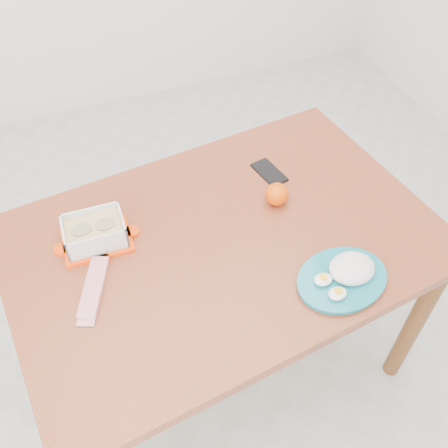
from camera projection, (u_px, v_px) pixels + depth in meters
name	position (u px, v px, depth m)	size (l,w,h in m)	color
ground	(224.00, 311.00, 2.17)	(3.50, 3.50, 0.00)	#B7B7B2
dining_table	(224.00, 257.00, 1.54)	(1.33, 0.97, 0.75)	#9A492B
food_container	(95.00, 232.00, 1.43)	(0.20, 0.16, 0.08)	#FF3F07
orange_fruit	(277.00, 194.00, 1.54)	(0.07, 0.07, 0.07)	#EE3504
rice_plate	(345.00, 275.00, 1.35)	(0.29, 0.29, 0.07)	#177180
candy_bar	(94.00, 287.00, 1.34)	(0.19, 0.05, 0.02)	red
smartphone	(269.00, 172.00, 1.66)	(0.06, 0.13, 0.01)	black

